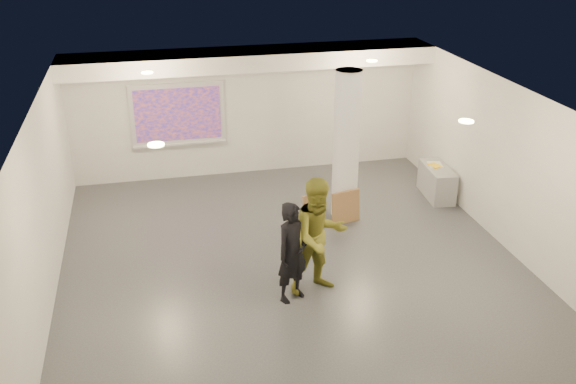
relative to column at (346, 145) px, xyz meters
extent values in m
cube|color=#36393D|center=(-1.50, -1.80, -1.50)|extent=(8.00, 9.00, 0.01)
cube|color=white|center=(-1.50, -1.80, 1.50)|extent=(8.00, 9.00, 0.01)
cube|color=silver|center=(-1.50, 2.70, 0.00)|extent=(8.00, 0.01, 3.00)
cube|color=silver|center=(-1.50, -6.30, 0.00)|extent=(8.00, 0.01, 3.00)
cube|color=silver|center=(-5.50, -1.80, 0.00)|extent=(0.01, 9.00, 3.00)
cube|color=silver|center=(2.50, -1.80, 0.00)|extent=(0.01, 9.00, 3.00)
cube|color=white|center=(-1.50, 2.15, 1.32)|extent=(8.00, 1.10, 0.36)
cylinder|color=#FFFA94|center=(-3.70, 0.70, 1.48)|extent=(0.22, 0.22, 0.02)
cylinder|color=#FFFA94|center=(0.70, 0.70, 1.48)|extent=(0.22, 0.22, 0.02)
cylinder|color=#FFFA94|center=(-3.70, -3.30, 1.48)|extent=(0.22, 0.22, 0.02)
cylinder|color=#FFFA94|center=(0.70, -3.30, 1.48)|extent=(0.22, 0.22, 0.02)
cylinder|color=white|center=(0.00, 0.00, 0.00)|extent=(0.52, 0.52, 3.00)
cube|color=silver|center=(-3.10, 2.66, 0.05)|extent=(2.10, 0.06, 1.40)
cube|color=#0010B1|center=(-3.10, 2.62, 0.05)|extent=(1.90, 0.01, 1.20)
cube|color=silver|center=(-3.10, 2.60, -0.65)|extent=(2.10, 0.08, 0.04)
cube|color=gray|center=(2.22, 0.37, -1.16)|extent=(0.58, 1.20, 0.68)
cube|color=white|center=(2.21, 0.51, -0.81)|extent=(0.35, 0.41, 0.02)
cube|color=yellow|center=(2.17, 0.45, -0.81)|extent=(0.28, 0.32, 0.03)
cube|color=olive|center=(-0.09, -0.39, -1.16)|extent=(0.62, 0.25, 0.67)
cube|color=olive|center=(-0.66, -0.09, -1.23)|extent=(0.51, 0.31, 0.53)
imported|color=black|center=(-1.74, -2.79, -0.66)|extent=(0.73, 0.65, 1.68)
imported|color=olive|center=(-1.27, -2.63, -0.51)|extent=(1.10, 0.94, 1.98)
camera|label=1|loc=(-3.78, -11.33, 4.33)|focal=40.00mm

